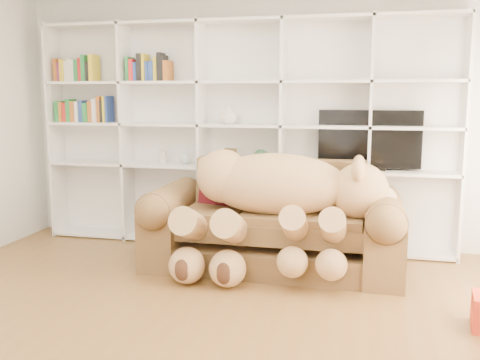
# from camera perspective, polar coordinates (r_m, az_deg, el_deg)

# --- Properties ---
(floor) EXTENTS (5.00, 5.00, 0.00)m
(floor) POSITION_cam_1_polar(r_m,az_deg,el_deg) (3.82, -8.04, -16.13)
(floor) COLOR brown
(floor) RESTS_ON ground
(wall_back) EXTENTS (5.00, 0.02, 2.70)m
(wall_back) POSITION_cam_1_polar(r_m,az_deg,el_deg) (5.86, 0.62, 6.45)
(wall_back) COLOR white
(wall_back) RESTS_ON floor
(bookshelf) EXTENTS (4.43, 0.35, 2.40)m
(bookshelf) POSITION_cam_1_polar(r_m,az_deg,el_deg) (5.79, -2.01, 5.97)
(bookshelf) COLOR white
(bookshelf) RESTS_ON floor
(sofa) EXTENTS (2.36, 1.02, 0.99)m
(sofa) POSITION_cam_1_polar(r_m,az_deg,el_deg) (5.08, 3.61, -5.14)
(sofa) COLOR brown
(sofa) RESTS_ON floor
(teddy_bear) EXTENTS (1.93, 1.01, 1.12)m
(teddy_bear) POSITION_cam_1_polar(r_m,az_deg,el_deg) (4.81, 3.80, -1.88)
(teddy_bear) COLOR tan
(teddy_bear) RESTS_ON sofa
(throw_pillow) EXTENTS (0.48, 0.34, 0.45)m
(throw_pillow) POSITION_cam_1_polar(r_m,az_deg,el_deg) (5.28, -1.93, -0.74)
(throw_pillow) COLOR #540E1E
(throw_pillow) RESTS_ON sofa
(tv) EXTENTS (1.02, 0.18, 0.60)m
(tv) POSITION_cam_1_polar(r_m,az_deg,el_deg) (5.59, 13.63, 4.13)
(tv) COLOR black
(tv) RESTS_ON bookshelf
(picture_frame) EXTENTS (0.14, 0.07, 0.18)m
(picture_frame) POSITION_cam_1_polar(r_m,az_deg,el_deg) (5.73, -1.01, 2.51)
(picture_frame) COLOR brown
(picture_frame) RESTS_ON bookshelf
(green_vase) EXTENTS (0.18, 0.18, 0.18)m
(green_vase) POSITION_cam_1_polar(r_m,az_deg,el_deg) (5.66, 2.26, 2.35)
(green_vase) COLOR #31603C
(green_vase) RESTS_ON bookshelf
(figurine_tall) EXTENTS (0.09, 0.09, 0.15)m
(figurine_tall) POSITION_cam_1_polar(r_m,az_deg,el_deg) (5.97, -8.18, 2.43)
(figurine_tall) COLOR beige
(figurine_tall) RESTS_ON bookshelf
(figurine_short) EXTENTS (0.07, 0.07, 0.12)m
(figurine_short) POSITION_cam_1_polar(r_m,az_deg,el_deg) (5.98, -8.30, 2.33)
(figurine_short) COLOR beige
(figurine_short) RESTS_ON bookshelf
(snow_globe) EXTENTS (0.11, 0.11, 0.11)m
(snow_globe) POSITION_cam_1_polar(r_m,az_deg,el_deg) (5.88, -5.84, 2.27)
(snow_globe) COLOR silver
(snow_globe) RESTS_ON bookshelf
(shelf_vase) EXTENTS (0.21, 0.21, 0.20)m
(shelf_vase) POSITION_cam_1_polar(r_m,az_deg,el_deg) (5.70, -1.21, 7.02)
(shelf_vase) COLOR silver
(shelf_vase) RESTS_ON bookshelf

